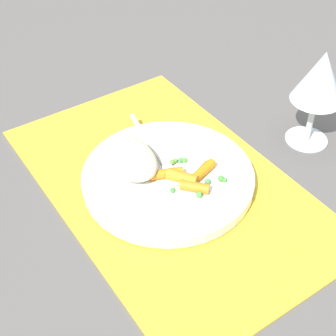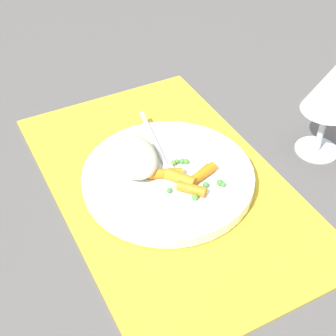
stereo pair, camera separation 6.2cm
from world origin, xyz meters
name	(u,v)px [view 2 (the right image)]	position (x,y,z in m)	size (l,w,h in m)	color
ground_plane	(168,185)	(0.00, 0.00, 0.00)	(2.40, 2.40, 0.00)	#565451
placemat	(168,183)	(0.00, 0.00, 0.00)	(0.52, 0.32, 0.01)	gold
plate	(168,177)	(0.00, 0.00, 0.01)	(0.25, 0.25, 0.02)	white
rice_mound	(131,155)	(-0.04, -0.04, 0.04)	(0.11, 0.07, 0.04)	beige
carrot_portion	(187,178)	(0.03, 0.01, 0.03)	(0.08, 0.10, 0.02)	orange
pea_scatter	(188,178)	(0.03, 0.02, 0.03)	(0.09, 0.09, 0.01)	#3D8E39
fork	(161,155)	(-0.04, 0.01, 0.03)	(0.18, 0.04, 0.01)	silver
wine_glass	(332,89)	(0.04, 0.25, 0.12)	(0.08, 0.08, 0.16)	silver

